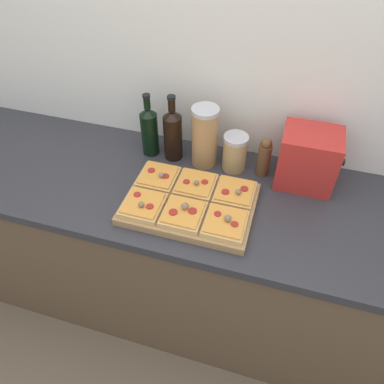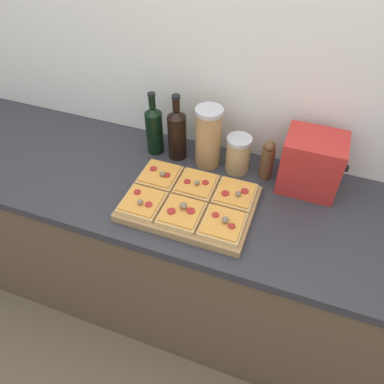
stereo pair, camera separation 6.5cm
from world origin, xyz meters
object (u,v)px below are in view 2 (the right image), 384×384
object	(u,v)px
wine_bottle	(177,133)
grain_jar_tall	(209,137)
grain_jar_short	(238,154)
pepper_mill	(267,160)
olive_oil_bottle	(154,129)
cutting_board	(189,204)
toaster_oven	(311,163)

from	to	relation	value
wine_bottle	grain_jar_tall	distance (m)	0.14
wine_bottle	grain_jar_short	xyz separation A→B (m)	(0.28, -0.00, -0.04)
grain_jar_tall	pepper_mill	bearing A→B (deg)	0.00
pepper_mill	grain_jar_tall	bearing A→B (deg)	180.00
wine_bottle	grain_jar_tall	bearing A→B (deg)	-0.00
olive_oil_bottle	grain_jar_short	distance (m)	0.39
olive_oil_bottle	wine_bottle	size ratio (longest dim) A/B	0.96
cutting_board	grain_jar_tall	bearing A→B (deg)	93.52
pepper_mill	toaster_oven	bearing A→B (deg)	-0.28
wine_bottle	toaster_oven	distance (m)	0.57
wine_bottle	pepper_mill	size ratio (longest dim) A/B	1.68
cutting_board	grain_jar_tall	world-z (taller)	grain_jar_tall
cutting_board	olive_oil_bottle	xyz separation A→B (m)	(-0.27, 0.28, 0.10)
grain_jar_short	grain_jar_tall	bearing A→B (deg)	180.00
wine_bottle	pepper_mill	world-z (taller)	wine_bottle
pepper_mill	wine_bottle	bearing A→B (deg)	180.00
grain_jar_short	toaster_oven	xyz separation A→B (m)	(0.30, -0.00, 0.04)
wine_bottle	toaster_oven	bearing A→B (deg)	-0.08
olive_oil_bottle	toaster_oven	bearing A→B (deg)	-0.07
cutting_board	olive_oil_bottle	size ratio (longest dim) A/B	1.69
cutting_board	toaster_oven	world-z (taller)	toaster_oven
olive_oil_bottle	grain_jar_short	world-z (taller)	olive_oil_bottle
grain_jar_short	olive_oil_bottle	bearing A→B (deg)	180.00
pepper_mill	toaster_oven	distance (m)	0.17
olive_oil_bottle	wine_bottle	bearing A→B (deg)	0.00
grain_jar_short	pepper_mill	bearing A→B (deg)	0.00
grain_jar_short	pepper_mill	distance (m)	0.12
cutting_board	pepper_mill	size ratio (longest dim) A/B	2.75
olive_oil_bottle	grain_jar_short	bearing A→B (deg)	-0.00
grain_jar_tall	grain_jar_short	bearing A→B (deg)	0.00
olive_oil_bottle	toaster_oven	distance (m)	0.68
grain_jar_tall	pepper_mill	xyz separation A→B (m)	(0.26, 0.00, -0.05)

